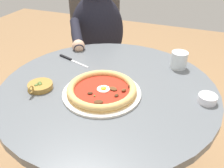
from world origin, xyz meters
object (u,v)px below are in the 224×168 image
water_glass (179,61)px  ramekin_capers (207,99)px  diner_person (98,59)px  cafe_chair_diner (97,47)px  dining_table (108,117)px  pizza_on_plate (103,90)px  olive_pan (40,86)px  steak_knife (69,59)px

water_glass → ramekin_capers: (0.24, 0.14, -0.02)m
diner_person → cafe_chair_diner: (-0.13, -0.07, 0.03)m
dining_table → pizza_on_plate: bearing=3.7°
pizza_on_plate → olive_pan: 0.26m
dining_table → ramekin_capers: bearing=94.6°
dining_table → water_glass: bearing=137.5°
dining_table → pizza_on_plate: pizza_on_plate is taller
pizza_on_plate → cafe_chair_diner: (-0.80, -0.40, -0.20)m
cafe_chair_diner → steak_knife: bearing=11.7°
pizza_on_plate → water_glass: water_glass is taller
water_glass → cafe_chair_diner: cafe_chair_diner is taller
olive_pan → cafe_chair_diner: cafe_chair_diner is taller
pizza_on_plate → olive_pan: olive_pan is taller
steak_knife → pizza_on_plate: bearing=51.8°
steak_knife → olive_pan: size_ratio=1.54×
steak_knife → diner_person: 0.51m
olive_pan → water_glass: bearing=128.0°
olive_pan → cafe_chair_diner: bearing=-170.6°
pizza_on_plate → water_glass: (-0.34, 0.25, 0.02)m
pizza_on_plate → olive_pan: size_ratio=2.46×
water_glass → steak_knife: water_glass is taller
dining_table → diner_person: diner_person is taller
olive_pan → diner_person: bearing=-174.1°
water_glass → cafe_chair_diner: (-0.46, -0.64, -0.22)m
steak_knife → diner_person: (-0.46, -0.05, -0.22)m
olive_pan → cafe_chair_diner: 0.89m
steak_knife → cafe_chair_diner: cafe_chair_diner is taller
dining_table → steak_knife: size_ratio=4.64×
olive_pan → diner_person: size_ratio=0.11×
pizza_on_plate → diner_person: size_ratio=0.28×
diner_person → olive_pan: bearing=5.9°
cafe_chair_diner → water_glass: bearing=54.1°
ramekin_capers → dining_table: bearing=-85.4°
pizza_on_plate → water_glass: size_ratio=3.96×
water_glass → olive_pan: 0.64m
ramekin_capers → cafe_chair_diner: size_ratio=0.08×
water_glass → dining_table: bearing=-42.5°
pizza_on_plate → steak_knife: pizza_on_plate is taller
water_glass → steak_knife: 0.54m
pizza_on_plate → olive_pan: (0.06, -0.26, -0.01)m
ramekin_capers → steak_knife: bearing=-100.5°
dining_table → cafe_chair_diner: 0.84m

